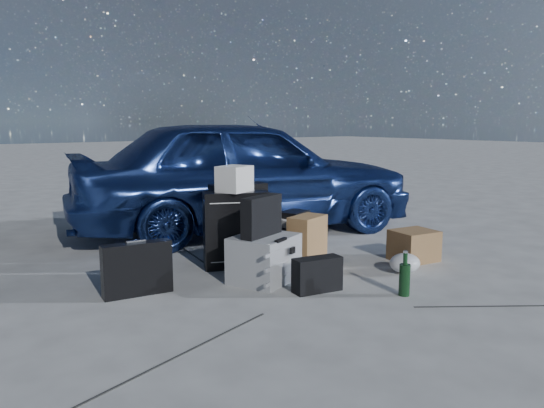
# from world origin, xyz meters

# --- Properties ---
(ground) EXTENTS (60.00, 60.00, 0.00)m
(ground) POSITION_xyz_m (0.00, 0.00, 0.00)
(ground) COLOR #B9BAB4
(ground) RESTS_ON ground
(car) EXTENTS (4.15, 2.44, 1.32)m
(car) POSITION_xyz_m (0.75, 2.10, 0.66)
(car) COLOR navy
(car) RESTS_ON ground
(pelican_case) EXTENTS (0.62, 0.57, 0.37)m
(pelican_case) POSITION_xyz_m (-0.22, 0.37, 0.18)
(pelican_case) COLOR gray
(pelican_case) RESTS_ON ground
(laptop_bag) EXTENTS (0.43, 0.25, 0.32)m
(laptop_bag) POSITION_xyz_m (-0.23, 0.38, 0.52)
(laptop_bag) COLOR black
(laptop_bag) RESTS_ON pelican_case
(briefcase) EXTENTS (0.51, 0.17, 0.39)m
(briefcase) POSITION_xyz_m (-1.16, 0.64, 0.20)
(briefcase) COLOR black
(briefcase) RESTS_ON ground
(suitcase_left) EXTENTS (0.55, 0.24, 0.69)m
(suitcase_left) POSITION_xyz_m (0.05, 1.15, 0.34)
(suitcase_left) COLOR black
(suitcase_left) RESTS_ON ground
(suitcase_right) EXTENTS (0.59, 0.40, 0.66)m
(suitcase_right) POSITION_xyz_m (-0.18, 0.84, 0.33)
(suitcase_right) COLOR black
(suitcase_right) RESTS_ON ground
(white_carton) EXTENTS (0.34, 0.31, 0.22)m
(white_carton) POSITION_xyz_m (-0.17, 0.86, 0.77)
(white_carton) COLOR silver
(white_carton) RESTS_ON suitcase_right
(duffel_bag) EXTENTS (0.68, 0.46, 0.31)m
(duffel_bag) POSITION_xyz_m (0.46, 0.82, 0.16)
(duffel_bag) COLOR black
(duffel_bag) RESTS_ON ground
(flat_box_white) EXTENTS (0.39, 0.30, 0.06)m
(flat_box_white) POSITION_xyz_m (0.45, 0.82, 0.34)
(flat_box_white) COLOR silver
(flat_box_white) RESTS_ON duffel_bag
(flat_box_black) EXTENTS (0.31, 0.27, 0.06)m
(flat_box_black) POSITION_xyz_m (0.46, 0.83, 0.40)
(flat_box_black) COLOR black
(flat_box_black) RESTS_ON flat_box_white
(kraft_bag) EXTENTS (0.39, 0.30, 0.46)m
(kraft_bag) POSITION_xyz_m (0.30, 0.45, 0.23)
(kraft_bag) COLOR #9B7443
(kraft_bag) RESTS_ON ground
(cardboard_box) EXTENTS (0.42, 0.38, 0.28)m
(cardboard_box) POSITION_xyz_m (1.25, 0.06, 0.14)
(cardboard_box) COLOR #9B6A43
(cardboard_box) RESTS_ON ground
(plastic_bag) EXTENTS (0.35, 0.32, 0.16)m
(plastic_bag) POSITION_xyz_m (0.87, -0.14, 0.08)
(plastic_bag) COLOR silver
(plastic_bag) RESTS_ON ground
(messenger_bag) EXTENTS (0.39, 0.20, 0.26)m
(messenger_bag) POSITION_xyz_m (-0.06, -0.08, 0.13)
(messenger_bag) COLOR black
(messenger_bag) RESTS_ON ground
(green_bottle) EXTENTS (0.09, 0.09, 0.32)m
(green_bottle) POSITION_xyz_m (0.39, -0.53, 0.16)
(green_bottle) COLOR black
(green_bottle) RESTS_ON ground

